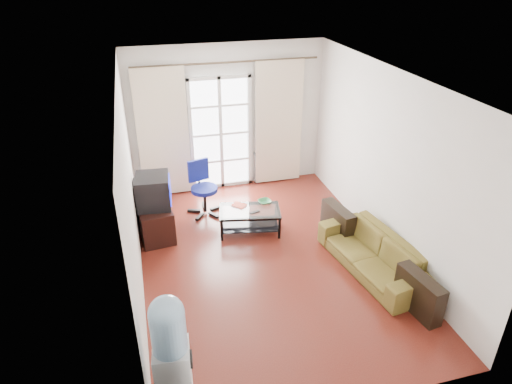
% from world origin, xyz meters
% --- Properties ---
extents(floor, '(5.20, 5.20, 0.00)m').
position_xyz_m(floor, '(0.00, 0.00, 0.00)').
color(floor, maroon).
rests_on(floor, ground).
extents(ceiling, '(5.20, 5.20, 0.00)m').
position_xyz_m(ceiling, '(0.00, 0.00, 2.70)').
color(ceiling, white).
rests_on(ceiling, wall_back).
extents(wall_back, '(3.60, 0.02, 2.70)m').
position_xyz_m(wall_back, '(0.00, 2.60, 1.35)').
color(wall_back, white).
rests_on(wall_back, floor).
extents(wall_front, '(3.60, 0.02, 2.70)m').
position_xyz_m(wall_front, '(0.00, -2.60, 1.35)').
color(wall_front, white).
rests_on(wall_front, floor).
extents(wall_left, '(0.02, 5.20, 2.70)m').
position_xyz_m(wall_left, '(-1.80, 0.00, 1.35)').
color(wall_left, white).
rests_on(wall_left, floor).
extents(wall_right, '(0.02, 5.20, 2.70)m').
position_xyz_m(wall_right, '(1.80, 0.00, 1.35)').
color(wall_right, white).
rests_on(wall_right, floor).
extents(french_door, '(1.16, 0.06, 2.15)m').
position_xyz_m(french_door, '(-0.15, 2.54, 1.07)').
color(french_door, white).
rests_on(french_door, wall_back).
extents(curtain_rod, '(3.30, 0.04, 0.04)m').
position_xyz_m(curtain_rod, '(0.00, 2.50, 2.38)').
color(curtain_rod, '#4C3F2D').
rests_on(curtain_rod, wall_back).
extents(curtain_left, '(0.90, 0.07, 2.35)m').
position_xyz_m(curtain_left, '(-1.20, 2.48, 1.20)').
color(curtain_left, beige).
rests_on(curtain_left, curtain_rod).
extents(curtain_right, '(0.90, 0.07, 2.35)m').
position_xyz_m(curtain_right, '(0.95, 2.48, 1.20)').
color(curtain_right, beige).
rests_on(curtain_right, curtain_rod).
extents(radiator, '(0.64, 0.12, 0.64)m').
position_xyz_m(radiator, '(0.80, 2.50, 0.33)').
color(radiator, gray).
rests_on(radiator, floor).
extents(sofa, '(2.06, 1.27, 0.54)m').
position_xyz_m(sofa, '(1.40, -0.62, 0.27)').
color(sofa, brown).
rests_on(sofa, floor).
extents(coffee_table, '(1.06, 0.73, 0.39)m').
position_xyz_m(coffee_table, '(-0.04, 0.82, 0.25)').
color(coffee_table, silver).
rests_on(coffee_table, floor).
extents(bowl, '(0.28, 0.28, 0.05)m').
position_xyz_m(bowl, '(0.25, 0.98, 0.42)').
color(bowl, green).
rests_on(bowl, coffee_table).
extents(book, '(0.39, 0.39, 0.02)m').
position_xyz_m(book, '(-0.24, 0.94, 0.41)').
color(book, maroon).
rests_on(book, coffee_table).
extents(remote, '(0.17, 0.09, 0.02)m').
position_xyz_m(remote, '(0.02, 0.72, 0.40)').
color(remote, black).
rests_on(remote, coffee_table).
extents(tv_stand, '(0.57, 0.79, 0.54)m').
position_xyz_m(tv_stand, '(-1.52, 1.05, 0.27)').
color(tv_stand, black).
rests_on(tv_stand, floor).
extents(crt_tv, '(0.59, 0.59, 0.50)m').
position_xyz_m(crt_tv, '(-1.53, 1.11, 0.79)').
color(crt_tv, black).
rests_on(crt_tv, tv_stand).
extents(task_chair, '(0.79, 0.79, 0.94)m').
position_xyz_m(task_chair, '(-0.65, 1.63, 0.28)').
color(task_chair, black).
rests_on(task_chair, floor).
extents(water_cooler, '(0.36, 0.35, 1.56)m').
position_xyz_m(water_cooler, '(-1.56, -2.35, 0.82)').
color(water_cooler, white).
rests_on(water_cooler, floor).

